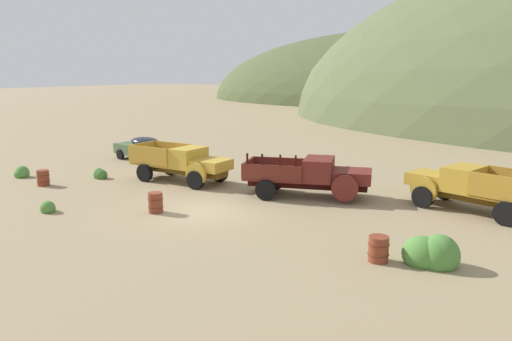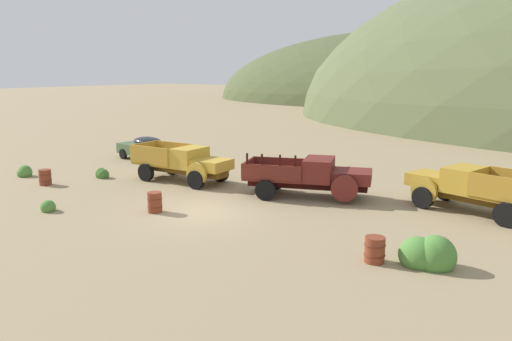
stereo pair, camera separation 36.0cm
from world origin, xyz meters
name	(u,v)px [view 1 (the left image)]	position (x,y,z in m)	size (l,w,h in m)	color
ground_plane	(202,212)	(0.00, 0.00, 0.00)	(300.00, 300.00, 0.00)	#998460
hill_far_right	(392,100)	(-19.07, 82.66, 0.00)	(79.18, 52.05, 27.45)	#4C5633
car_weathered_green	(142,148)	(-11.45, 7.56, 0.81)	(4.70, 2.44, 1.57)	#47603D
truck_faded_yellow	(187,164)	(-4.32, 4.00, 1.01)	(5.76, 2.52, 1.91)	brown
truck_oxblood	(316,176)	(2.88, 4.93, 1.01)	(6.21, 3.92, 2.16)	black
truck_mustard	(466,187)	(9.27, 6.52, 1.01)	(6.03, 3.35, 1.91)	#593D12
oil_drum_foreground	(378,249)	(8.20, -1.25, 0.41)	(0.67, 0.67, 0.82)	brown
oil_drum_spare	(43,178)	(-10.07, -0.73, 0.41)	(0.66, 0.66, 0.82)	brown
oil_drum_by_truck	(156,203)	(-1.57, -1.14, 0.44)	(0.65, 0.65, 0.87)	brown
bush_front_right	(48,208)	(-5.46, -3.61, 0.16)	(0.68, 0.65, 0.63)	#4C8438
bush_back_edge	(433,255)	(9.71, -0.65, 0.34)	(1.73, 1.23, 1.29)	#4C8438
bush_front_left	(22,173)	(-12.99, -0.12, 0.21)	(0.89, 0.82, 0.82)	#4C8438
bush_lone_scrub	(100,175)	(-9.03, 2.09, 0.19)	(0.86, 0.64, 0.73)	#3D702D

